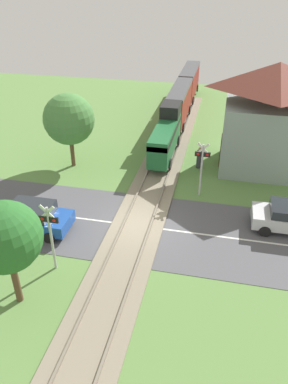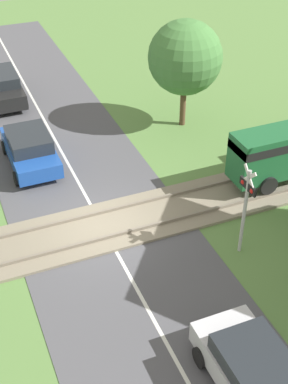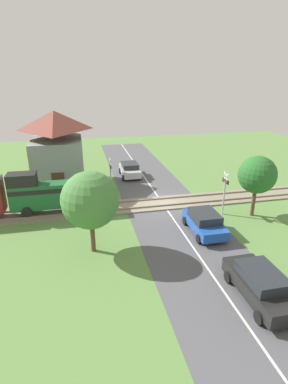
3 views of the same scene
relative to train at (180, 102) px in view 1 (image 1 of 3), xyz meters
The scene contains 11 objects.
ground_plane 16.53m from the train, 90.00° to the right, with size 60.00×60.00×0.00m, color #5B8442.
road_surface 16.53m from the train, 90.00° to the right, with size 48.00×6.40×0.02m.
track_bed 16.52m from the train, 90.00° to the right, with size 2.80×48.00×0.24m.
train is the anchor object (origin of this frame).
car_near_crossing 18.67m from the train, 106.58° to the right, with size 4.05×2.00×1.50m.
crossing_signal_west_approach 20.63m from the train, 98.20° to the right, with size 0.90×0.18×3.44m.
crossing_signal_east_approach 12.77m from the train, 76.68° to the right, with size 0.90×0.18×3.44m.
station_building 10.56m from the train, 48.73° to the right, with size 6.33×4.98×7.13m.
pedestrian_by_station 9.16m from the train, 73.59° to the right, with size 0.37×0.37×1.51m.
tree_roadside_hedge 12.05m from the train, 120.58° to the right, with size 3.40×3.40×5.10m.
tree_beyond_track 22.89m from the train, 99.06° to the right, with size 2.81×2.81×4.69m.
Camera 1 is at (3.87, -15.91, 11.88)m, focal length 35.00 mm.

